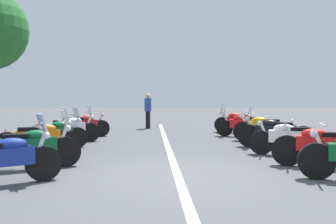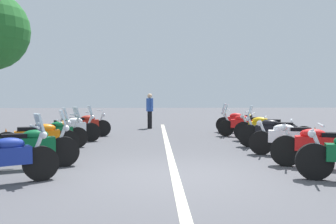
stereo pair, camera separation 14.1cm
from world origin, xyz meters
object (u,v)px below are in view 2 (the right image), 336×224
motorcycle_right_row_6 (240,122)px  traffic_cone_0 (315,137)px  motorcycle_left_row_3 (55,133)px  motorcycle_left_row_5 (84,125)px  motorcycle_right_row_1 (321,146)px  bystander_2 (150,108)px  motorcycle_left_row_1 (28,147)px  motorcycle_right_row_5 (246,124)px  motorcycle_left_row_4 (70,128)px  motorcycle_right_row_2 (290,138)px  motorcycle_right_row_4 (265,128)px  motorcycle_left_row_2 (39,138)px  traffic_cone_1 (6,139)px  motorcycle_right_row_3 (275,132)px

motorcycle_right_row_6 → traffic_cone_0: (-4.18, -1.26, -0.17)m
motorcycle_left_row_3 → motorcycle_left_row_5: (2.98, -0.23, -0.01)m
motorcycle_right_row_1 → bystander_2: bearing=-48.2°
motorcycle_left_row_1 → bystander_2: 9.65m
motorcycle_left_row_1 → motorcycle_right_row_5: (5.75, -5.95, -0.01)m
bystander_2 → motorcycle_right_row_1: bearing=-92.0°
motorcycle_left_row_4 → motorcycle_right_row_5: (1.45, -6.10, -0.00)m
motorcycle_right_row_1 → motorcycle_right_row_5: 5.85m
motorcycle_right_row_2 → bystander_2: bearing=-45.2°
motorcycle_left_row_5 → motorcycle_left_row_3: bearing=-119.8°
motorcycle_left_row_3 → motorcycle_right_row_4: size_ratio=0.90×
traffic_cone_0 → motorcycle_right_row_1: bearing=158.1°
motorcycle_right_row_4 → traffic_cone_0: 1.68m
motorcycle_left_row_3 → motorcycle_right_row_1: motorcycle_left_row_3 is taller
motorcycle_left_row_2 → motorcycle_right_row_5: motorcycle_left_row_2 is taller
motorcycle_right_row_4 → motorcycle_right_row_2: bearing=108.4°
motorcycle_left_row_4 → motorcycle_right_row_6: size_ratio=1.02×
motorcycle_right_row_5 → bystander_2: bystander_2 is taller
motorcycle_left_row_3 → motorcycle_right_row_4: bearing=-17.7°
motorcycle_left_row_4 → motorcycle_right_row_1: motorcycle_left_row_4 is taller
motorcycle_left_row_1 → motorcycle_left_row_4: size_ratio=1.04×
motorcycle_right_row_5 → motorcycle_left_row_3: bearing=40.2°
motorcycle_left_row_4 → traffic_cone_1: size_ratio=3.18×
motorcycle_left_row_5 → motorcycle_right_row_6: size_ratio=1.01×
motorcycle_left_row_1 → motorcycle_right_row_2: size_ratio=1.03×
motorcycle_left_row_3 → motorcycle_right_row_5: motorcycle_right_row_5 is taller
motorcycle_right_row_4 → motorcycle_right_row_6: motorcycle_right_row_6 is taller
motorcycle_left_row_4 → motorcycle_right_row_5: size_ratio=0.93×
motorcycle_left_row_2 → motorcycle_right_row_2: size_ratio=0.98×
motorcycle_left_row_5 → motorcycle_right_row_6: (1.39, -6.04, 0.02)m
motorcycle_left_row_3 → motorcycle_right_row_2: size_ratio=0.88×
motorcycle_right_row_4 → bystander_2: (5.09, 3.86, 0.49)m
motorcycle_left_row_2 → motorcycle_right_row_3: 6.45m
motorcycle_left_row_3 → motorcycle_left_row_4: size_ratio=0.90×
motorcycle_left_row_2 → traffic_cone_1: motorcycle_left_row_2 is taller
motorcycle_left_row_1 → motorcycle_right_row_2: bearing=-7.8°
motorcycle_right_row_4 → motorcycle_left_row_1: bearing=57.3°
motorcycle_right_row_4 → traffic_cone_0: motorcycle_right_row_4 is taller
motorcycle_right_row_2 → traffic_cone_0: motorcycle_right_row_2 is taller
motorcycle_left_row_4 → bystander_2: (5.04, -2.50, 0.48)m
motorcycle_left_row_4 → traffic_cone_0: size_ratio=3.18×
motorcycle_right_row_1 → motorcycle_right_row_6: motorcycle_right_row_6 is taller
bystander_2 → motorcycle_left_row_1: bearing=-127.6°
motorcycle_right_row_2 → traffic_cone_0: (1.56, -1.31, -0.16)m
motorcycle_left_row_5 → traffic_cone_1: motorcycle_left_row_5 is taller
motorcycle_left_row_2 → traffic_cone_1: bearing=115.2°
traffic_cone_1 → bystander_2: size_ratio=0.38×
motorcycle_right_row_1 → motorcycle_right_row_5: motorcycle_right_row_5 is taller
motorcycle_right_row_3 → traffic_cone_1: 7.64m
motorcycle_left_row_5 → motorcycle_right_row_5: bearing=-25.6°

